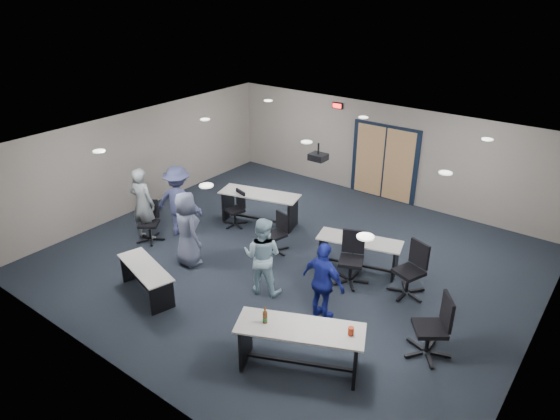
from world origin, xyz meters
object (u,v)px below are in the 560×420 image
Objects in this scene: table_front_left at (146,276)px; person_plaid at (187,229)px; chair_loose_right at (430,326)px; person_lightblue at (262,256)px; person_gray at (143,204)px; table_front_right at (300,340)px; table_back_right at (359,249)px; person_back at (179,201)px; chair_back_a at (235,209)px; chair_back_d at (409,270)px; table_back_left at (260,203)px; chair_loose_left at (149,222)px; person_navy at (323,282)px; chair_back_c at (351,259)px; chair_back_b at (275,233)px.

person_plaid is (-0.22, 1.37, 0.41)m from table_front_left.
person_lightblue is (-3.41, -0.20, 0.24)m from chair_loose_right.
table_front_right is at bearing 154.50° from person_gray.
table_back_right is (-0.73, 3.28, -0.08)m from table_front_right.
person_back is (-1.39, 2.20, 0.45)m from table_front_left.
chair_back_a is at bearing -58.85° from person_plaid.
chair_back_a is at bearing -161.70° from chair_back_d.
table_front_right reaches higher than chair_back_d.
table_back_left is at bearing -148.37° from chair_loose_right.
chair_loose_left is 0.63× the size of person_navy.
chair_back_c is 3.60m from person_plaid.
person_gray is 1.16× the size of person_navy.
chair_back_d is 5.66m from person_back.
table_back_right is 1.20× the size of person_navy.
person_gray is 1.07× the size of person_plaid.
chair_back_a reaches higher than table_front_left.
table_front_right is at bearing -19.52° from chair_back_a.
chair_loose_right is at bearing -34.42° from chair_back_d.
chair_back_b is 2.02m from person_plaid.
person_navy is at bearing -35.54° from chair_loose_left.
person_back is (-1.18, -1.66, 0.33)m from table_back_left.
chair_back_b is 1.65m from person_lightblue.
person_navy is (3.44, -2.39, 0.22)m from table_back_left.
person_plaid is 0.95× the size of person_back.
table_back_right is at bearing 65.01° from table_front_left.
person_navy reaches higher than chair_back_c.
person_plaid is (-0.01, -2.50, 0.29)m from table_back_left.
table_front_left is at bearing -61.66° from chair_back_a.
table_back_left is 1.14× the size of table_back_right.
person_lightblue is (1.99, -2.36, 0.25)m from table_back_left.
chair_loose_left is at bearing 141.09° from table_front_right.
table_front_left is 3.10m from chair_back_b.
chair_back_c is at bearing -32.62° from table_back_left.
person_gray is 1.02× the size of person_back.
person_navy reaches higher than chair_loose_left.
person_lightblue is (-1.27, -1.34, 0.26)m from chair_back_c.
person_gray is (-6.11, -1.61, 0.35)m from chair_back_d.
person_plaid is at bearing -137.05° from chair_back_d.
table_back_right is at bearing 18.10° from chair_back_a.
chair_back_a is 4.83m from chair_back_d.
table_front_right is 1.84× the size of chair_loose_right.
chair_loose_right is 1.99m from person_navy.
chair_loose_right is 0.74× the size of person_navy.
person_lightblue reaches higher than table_back_right.
table_front_left is at bearing 118.50° from person_plaid.
table_front_left is 0.98× the size of person_plaid.
chair_back_b is at bearing -142.89° from chair_loose_right.
person_plaid is at bearing 114.91° from table_front_left.
person_navy is (-0.42, 1.36, 0.21)m from table_front_right.
chair_loose_right is at bearing 155.14° from person_back.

